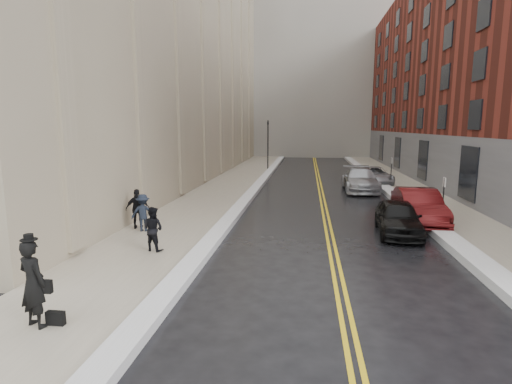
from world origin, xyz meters
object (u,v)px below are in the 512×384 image
(pedestrian_a, at_px, (153,229))
(car_silver_far, at_px, (374,176))
(pedestrian_main, at_px, (33,284))
(car_black, at_px, (398,217))
(pedestrian_b, at_px, (143,213))
(car_maroon, at_px, (418,206))
(pedestrian_c, at_px, (138,209))
(car_silver_near, at_px, (360,179))

(pedestrian_a, bearing_deg, car_silver_far, -103.08)
(pedestrian_main, bearing_deg, car_silver_far, -95.02)
(pedestrian_main, bearing_deg, car_black, -116.37)
(pedestrian_main, bearing_deg, pedestrian_b, -64.18)
(pedestrian_main, height_order, pedestrian_a, pedestrian_main)
(pedestrian_main, distance_m, pedestrian_b, 8.27)
(pedestrian_a, xyz_separation_m, pedestrian_b, (-1.46, 2.56, -0.01))
(car_maroon, distance_m, pedestrian_a, 12.40)
(pedestrian_b, relative_size, pedestrian_c, 0.92)
(car_silver_near, relative_size, pedestrian_a, 3.53)
(car_black, relative_size, pedestrian_c, 2.46)
(car_black, xyz_separation_m, pedestrian_main, (-9.89, -9.65, 0.42))
(car_silver_near, bearing_deg, pedestrian_c, -131.15)
(pedestrian_b, height_order, pedestrian_c, pedestrian_c)
(pedestrian_c, bearing_deg, car_silver_near, -147.64)
(pedestrian_a, bearing_deg, pedestrian_c, -41.68)
(pedestrian_c, bearing_deg, car_black, 168.59)
(car_black, xyz_separation_m, car_silver_near, (-0.13, 11.74, 0.10))
(car_silver_far, bearing_deg, pedestrian_a, -124.10)
(car_silver_far, bearing_deg, pedestrian_main, -119.27)
(pedestrian_main, bearing_deg, car_maroon, -114.35)
(car_maroon, xyz_separation_m, car_silver_near, (-1.52, 9.57, 0.00))
(car_maroon, bearing_deg, car_silver_far, 91.23)
(car_black, bearing_deg, car_silver_far, 89.08)
(car_silver_far, xyz_separation_m, pedestrian_a, (-10.76, -19.27, 0.26))
(car_silver_far, height_order, pedestrian_a, pedestrian_a)
(car_maroon, distance_m, pedestrian_b, 12.74)
(car_black, relative_size, pedestrian_main, 2.13)
(pedestrian_b, bearing_deg, pedestrian_main, 87.78)
(car_silver_far, distance_m, pedestrian_main, 27.36)
(pedestrian_b, bearing_deg, pedestrian_c, -53.25)
(car_black, distance_m, car_silver_far, 15.34)
(car_maroon, relative_size, car_silver_near, 0.88)
(car_black, distance_m, pedestrian_main, 13.82)
(pedestrian_a, bearing_deg, car_silver_near, -104.33)
(car_maroon, bearing_deg, pedestrian_c, -164.66)
(car_black, bearing_deg, car_silver_near, 94.92)
(car_silver_far, bearing_deg, car_black, -100.13)
(car_black, bearing_deg, pedestrian_a, -152.63)
(car_silver_far, bearing_deg, car_silver_near, -118.18)
(pedestrian_a, bearing_deg, car_maroon, -134.12)
(car_maroon, distance_m, car_silver_far, 13.11)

